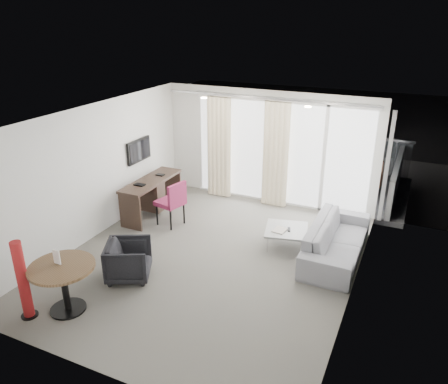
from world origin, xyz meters
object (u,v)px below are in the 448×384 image
at_px(sofa, 337,240).
at_px(red_lamp, 23,280).
at_px(round_table, 65,288).
at_px(rattan_chair_b, 366,180).
at_px(desk_chair, 170,203).
at_px(desk, 152,197).
at_px(tub_armchair, 129,260).
at_px(coffee_table, 286,237).
at_px(rattan_chair_a, 321,173).

bearing_deg(sofa, red_lamp, 134.02).
bearing_deg(sofa, round_table, 134.46).
distance_m(red_lamp, rattan_chair_b, 7.78).
xyz_separation_m(desk_chair, sofa, (3.43, 0.14, -0.15)).
relative_size(desk, tub_armchair, 2.40).
height_order(desk, red_lamp, red_lamp).
xyz_separation_m(desk_chair, coffee_table, (2.49, 0.13, -0.31)).
distance_m(coffee_table, sofa, 0.96).
distance_m(tub_armchair, rattan_chair_b, 6.14).
height_order(coffee_table, rattan_chair_a, rattan_chair_a).
bearing_deg(rattan_chair_b, tub_armchair, -111.31).
bearing_deg(rattan_chair_a, sofa, -67.74).
xyz_separation_m(tub_armchair, sofa, (3.02, 2.16, 0.00)).
bearing_deg(desk, red_lamp, -85.40).
relative_size(red_lamp, coffee_table, 1.58).
relative_size(round_table, rattan_chair_b, 1.10).
bearing_deg(desk, coffee_table, -2.52).
height_order(round_table, rattan_chair_b, rattan_chair_b).
bearing_deg(coffee_table, red_lamp, -127.82).
bearing_deg(round_table, coffee_table, 53.77).
bearing_deg(round_table, desk_chair, 91.69).
relative_size(desk, desk_chair, 1.77).
distance_m(desk, desk_chair, 0.68).
bearing_deg(desk, rattan_chair_b, 36.14).
bearing_deg(coffee_table, round_table, -126.23).
height_order(round_table, red_lamp, red_lamp).
height_order(desk, rattan_chair_a, desk).
distance_m(desk_chair, rattan_chair_b, 4.80).
distance_m(sofa, rattan_chair_a, 3.48).
height_order(sofa, rattan_chair_a, rattan_chair_a).
distance_m(sofa, rattan_chair_b, 3.14).
relative_size(round_table, coffee_table, 1.22).
distance_m(desk, tub_armchair, 2.51).
xyz_separation_m(coffee_table, rattan_chair_b, (1.01, 3.15, 0.26)).
bearing_deg(sofa, tub_armchair, 125.56).
distance_m(desk, rattan_chair_a, 4.37).
bearing_deg(rattan_chair_a, desk_chair, -119.96).
bearing_deg(tub_armchair, red_lamp, 126.77).
height_order(desk, tub_armchair, desk).
xyz_separation_m(round_table, rattan_chair_b, (3.41, 6.42, 0.05)).
bearing_deg(desk, round_table, -78.12).
height_order(red_lamp, rattan_chair_a, red_lamp).
height_order(sofa, rattan_chair_b, rattan_chair_b).
height_order(desk_chair, coffee_table, desk_chair).
xyz_separation_m(round_table, red_lamp, (-0.41, -0.35, 0.24)).
bearing_deg(tub_armchair, sofa, -81.08).
bearing_deg(sofa, rattan_chair_b, -1.25).
bearing_deg(round_table, desk, 101.88).
distance_m(coffee_table, rattan_chair_a, 3.33).
bearing_deg(desk, rattan_chair_a, 46.80).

